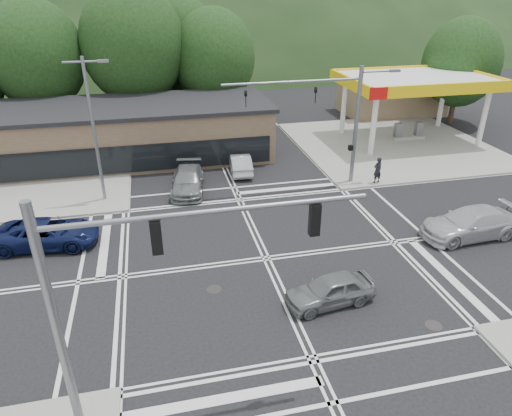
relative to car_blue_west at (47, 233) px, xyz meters
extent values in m
plane|color=black|center=(11.09, -3.90, -0.74)|extent=(120.00, 120.00, 0.00)
cube|color=gray|center=(26.09, 11.10, -0.66)|extent=(16.00, 16.00, 0.15)
cube|color=gray|center=(-3.91, 11.10, -0.66)|extent=(16.00, 16.00, 0.15)
cylinder|color=silver|center=(23.09, 9.10, 1.76)|extent=(0.44, 0.44, 5.00)
cylinder|color=silver|center=(23.09, 15.10, 1.76)|extent=(0.44, 0.44, 5.00)
cylinder|color=silver|center=(33.09, 9.10, 1.76)|extent=(0.44, 0.44, 5.00)
cylinder|color=silver|center=(33.09, 15.10, 1.76)|extent=(0.44, 0.44, 5.00)
cube|color=silver|center=(28.09, 12.10, 4.56)|extent=(12.00, 8.00, 0.60)
cube|color=yellow|center=(28.09, 8.10, 4.56)|extent=(12.20, 0.25, 0.90)
cube|color=yellow|center=(28.09, 16.10, 4.56)|extent=(12.20, 0.25, 0.90)
cube|color=yellow|center=(22.09, 12.10, 4.56)|extent=(0.25, 8.20, 0.90)
cube|color=yellow|center=(34.09, 12.10, 4.56)|extent=(0.25, 8.20, 0.90)
cube|color=red|center=(22.59, 7.95, 4.56)|extent=(1.40, 0.12, 0.90)
cube|color=gray|center=(28.09, 12.10, -0.49)|extent=(3.00, 1.00, 0.30)
cube|color=slate|center=(27.09, 12.10, 0.21)|extent=(0.60, 0.50, 1.30)
cube|color=slate|center=(29.09, 12.10, 0.21)|extent=(0.60, 0.50, 1.30)
cube|color=#846B4F|center=(31.09, 21.10, 1.16)|extent=(10.00, 6.00, 3.80)
cube|color=brown|center=(3.09, 13.10, 1.26)|extent=(24.00, 8.00, 4.00)
ellipsoid|color=#1A3116|center=(11.09, 86.10, -0.74)|extent=(252.00, 126.00, 140.00)
cylinder|color=#382619|center=(-2.91, 20.10, 1.68)|extent=(0.50, 0.50, 4.84)
ellipsoid|color=black|center=(-2.91, 20.10, 6.41)|extent=(8.00, 8.00, 9.20)
cylinder|color=#382619|center=(5.09, 20.10, 1.90)|extent=(0.50, 0.50, 5.28)
ellipsoid|color=black|center=(5.09, 20.10, 7.06)|extent=(9.00, 9.00, 10.35)
cylinder|color=#382619|center=(12.09, 20.10, 1.46)|extent=(0.50, 0.50, 4.40)
ellipsoid|color=black|center=(12.09, 20.10, 5.76)|extent=(7.60, 7.60, 8.74)
cylinder|color=#382619|center=(9.09, 24.10, 1.68)|extent=(0.50, 0.50, 4.84)
ellipsoid|color=black|center=(9.09, 24.10, 6.41)|extent=(8.40, 8.40, 9.66)
cylinder|color=#382619|center=(35.09, 16.10, 1.24)|extent=(0.50, 0.50, 3.96)
ellipsoid|color=black|center=(35.09, 16.10, 5.11)|extent=(7.20, 7.20, 8.28)
cylinder|color=slate|center=(2.59, 5.10, 3.76)|extent=(0.20, 0.20, 9.00)
cylinder|color=slate|center=(2.59, 5.10, 7.96)|extent=(2.20, 0.12, 0.12)
cube|color=slate|center=(3.69, 5.10, 7.96)|extent=(0.60, 0.25, 0.15)
cylinder|color=slate|center=(19.29, 4.30, 3.26)|extent=(0.28, 0.28, 8.00)
cylinder|color=slate|center=(14.79, 4.30, 6.46)|extent=(9.00, 0.16, 0.16)
imported|color=black|center=(16.29, 4.30, 5.56)|extent=(0.16, 0.20, 1.00)
imported|color=black|center=(11.79, 4.30, 5.56)|extent=(0.16, 0.20, 1.00)
cylinder|color=slate|center=(20.49, 4.30, 6.86)|extent=(2.40, 0.12, 0.12)
cube|color=slate|center=(21.59, 4.30, 6.86)|extent=(0.70, 0.30, 0.15)
cube|color=black|center=(19.04, 4.30, 1.86)|extent=(0.25, 0.30, 0.35)
cylinder|color=slate|center=(2.89, -12.10, 3.26)|extent=(0.28, 0.28, 8.00)
cylinder|color=slate|center=(7.39, -12.10, 6.46)|extent=(9.00, 0.16, 0.16)
cube|color=black|center=(5.89, -12.10, 5.86)|extent=(0.30, 0.25, 1.00)
cube|color=black|center=(10.39, -12.10, 5.86)|extent=(0.30, 0.25, 1.00)
imported|color=#0E163E|center=(0.00, 0.00, 0.00)|extent=(5.56, 3.04, 1.48)
imported|color=slate|center=(12.92, -8.00, -0.06)|extent=(4.19, 2.10, 1.37)
imported|color=#B1B3B9|center=(22.61, -4.20, 0.07)|extent=(5.69, 2.48, 1.63)
imported|color=#9EA1A5|center=(12.09, 8.06, -0.05)|extent=(1.79, 4.29, 1.38)
imported|color=white|center=(12.09, 13.37, -0.05)|extent=(1.85, 4.12, 1.37)
imported|color=slate|center=(8.00, 5.52, 0.00)|extent=(2.79, 5.33, 1.48)
imported|color=black|center=(20.89, 3.60, 0.34)|extent=(0.76, 0.60, 1.85)
camera|label=1|loc=(6.12, -23.06, 12.05)|focal=32.00mm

